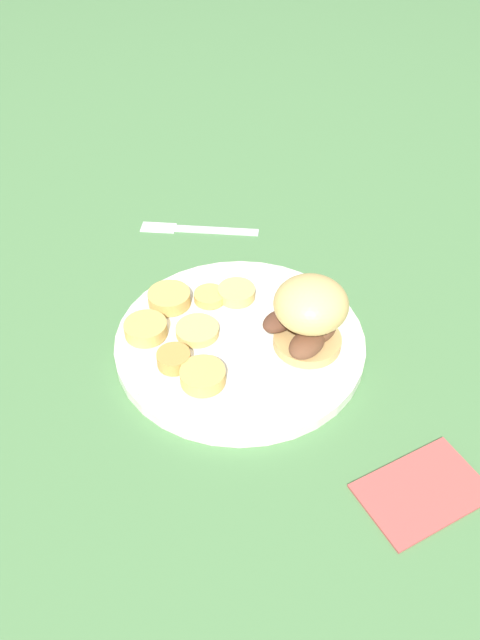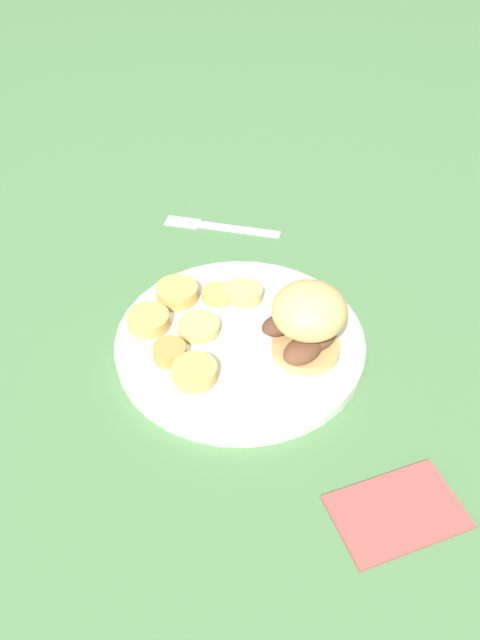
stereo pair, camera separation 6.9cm
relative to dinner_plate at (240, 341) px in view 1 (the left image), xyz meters
The scene contains 12 objects.
ground_plane 0.01m from the dinner_plate, ahead, with size 4.00×4.00×0.00m, color #4C7A47.
dinner_plate is the anchor object (origin of this frame).
sandwich 0.09m from the dinner_plate, 116.12° to the left, with size 0.10×0.09×0.09m.
potato_round_0 0.05m from the dinner_plate, 61.39° to the right, with size 0.05×0.05×0.01m, color #DBB766.
potato_round_1 0.08m from the dinner_plate, ahead, with size 0.05×0.05×0.02m, color tan.
potato_round_2 0.07m from the dinner_plate, 115.99° to the right, with size 0.04×0.04×0.01m, color tan.
potato_round_3 0.09m from the dinner_plate, 24.41° to the right, with size 0.04×0.04×0.02m, color #BC8942.
potato_round_4 0.11m from the dinner_plate, 58.18° to the right, with size 0.05×0.05×0.02m, color tan.
potato_round_5 0.07m from the dinner_plate, 142.43° to the right, with size 0.05×0.05×0.01m, color #DBB766.
potato_round_6 0.10m from the dinner_plate, 92.29° to the right, with size 0.05×0.05×0.02m, color tan.
fork 0.24m from the dinner_plate, 131.37° to the right, with size 0.10×0.16×0.00m.
napkin 0.26m from the dinner_plate, 75.53° to the left, with size 0.12×0.08×0.01m, color #B24C47.
Camera 1 is at (0.42, 0.28, 0.51)m, focal length 35.00 mm.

